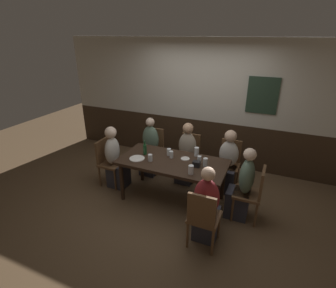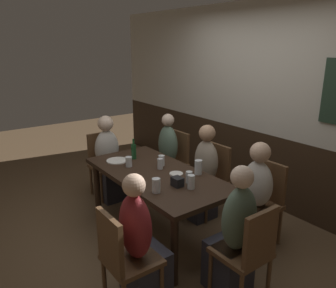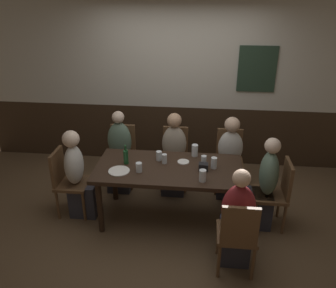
% 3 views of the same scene
% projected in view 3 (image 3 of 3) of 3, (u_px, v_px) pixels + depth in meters
% --- Properties ---
extents(ground_plane, '(12.00, 12.00, 0.00)m').
position_uv_depth(ground_plane, '(169.00, 217.00, 4.52)').
color(ground_plane, brown).
extents(wall_back, '(6.40, 0.13, 2.60)m').
position_uv_depth(wall_back, '(180.00, 85.00, 5.46)').
color(wall_back, '#332316').
rests_on(wall_back, ground_plane).
extents(dining_table, '(1.77, 0.86, 0.74)m').
position_uv_depth(dining_table, '(169.00, 173.00, 4.24)').
color(dining_table, black).
rests_on(dining_table, ground_plane).
extents(chair_mid_far, '(0.40, 0.40, 0.88)m').
position_uv_depth(chair_mid_far, '(175.00, 154.00, 5.07)').
color(chair_mid_far, brown).
rests_on(chair_mid_far, ground_plane).
extents(chair_head_east, '(0.40, 0.40, 0.88)m').
position_uv_depth(chair_head_east, '(276.00, 191.00, 4.19)').
color(chair_head_east, brown).
rests_on(chair_head_east, ground_plane).
extents(chair_right_near, '(0.40, 0.40, 0.88)m').
position_uv_depth(chair_right_near, '(238.00, 233.00, 3.48)').
color(chair_right_near, brown).
rests_on(chair_right_near, ground_plane).
extents(chair_left_far, '(0.40, 0.40, 0.88)m').
position_uv_depth(chair_left_far, '(122.00, 151.00, 5.15)').
color(chair_left_far, brown).
rests_on(chair_left_far, ground_plane).
extents(chair_head_west, '(0.40, 0.40, 0.88)m').
position_uv_depth(chair_head_west, '(67.00, 179.00, 4.44)').
color(chair_head_west, brown).
rests_on(chair_head_west, ground_plane).
extents(chair_right_far, '(0.40, 0.40, 0.88)m').
position_uv_depth(chair_right_far, '(229.00, 157.00, 5.00)').
color(chair_right_far, brown).
rests_on(chair_right_far, ground_plane).
extents(person_mid_far, '(0.34, 0.37, 1.16)m').
position_uv_depth(person_mid_far, '(174.00, 159.00, 4.93)').
color(person_mid_far, '#2D2D38').
rests_on(person_mid_far, ground_plane).
extents(person_head_east, '(0.37, 0.34, 1.18)m').
position_uv_depth(person_head_east, '(263.00, 190.00, 4.20)').
color(person_head_east, '#2D2D38').
rests_on(person_head_east, ground_plane).
extents(person_right_near, '(0.34, 0.37, 1.15)m').
position_uv_depth(person_right_near, '(236.00, 224.00, 3.63)').
color(person_right_near, '#2D2D38').
rests_on(person_right_near, ground_plane).
extents(person_left_far, '(0.34, 0.37, 1.16)m').
position_uv_depth(person_left_far, '(120.00, 157.00, 5.01)').
color(person_left_far, '#2D2D38').
rests_on(person_left_far, ground_plane).
extents(person_head_west, '(0.37, 0.34, 1.16)m').
position_uv_depth(person_head_west, '(79.00, 180.00, 4.42)').
color(person_head_west, '#2D2D38').
rests_on(person_head_west, ground_plane).
extents(person_right_far, '(0.34, 0.37, 1.14)m').
position_uv_depth(person_right_far, '(229.00, 163.00, 4.86)').
color(person_right_far, '#2D2D38').
rests_on(person_right_far, ground_plane).
extents(highball_clear, '(0.08, 0.08, 0.15)m').
position_uv_depth(highball_clear, '(195.00, 151.00, 4.46)').
color(highball_clear, silver).
rests_on(highball_clear, dining_table).
extents(tumbler_water, '(0.08, 0.08, 0.14)m').
position_uv_depth(tumbler_water, '(203.00, 176.00, 3.89)').
color(tumbler_water, silver).
rests_on(tumbler_water, dining_table).
extents(beer_glass_half, '(0.06, 0.06, 0.12)m').
position_uv_depth(beer_glass_half, '(164.00, 159.00, 4.28)').
color(beer_glass_half, silver).
rests_on(beer_glass_half, dining_table).
extents(beer_glass_tall, '(0.07, 0.07, 0.12)m').
position_uv_depth(beer_glass_tall, '(204.00, 161.00, 4.25)').
color(beer_glass_tall, silver).
rests_on(beer_glass_tall, dining_table).
extents(pint_glass_pale, '(0.07, 0.07, 0.14)m').
position_uv_depth(pint_glass_pale, '(214.00, 164.00, 4.17)').
color(pint_glass_pale, silver).
rests_on(pint_glass_pale, dining_table).
extents(tumbler_short, '(0.07, 0.07, 0.12)m').
position_uv_depth(tumbler_short, '(159.00, 156.00, 4.35)').
color(tumbler_short, silver).
rests_on(tumbler_short, dining_table).
extents(pint_glass_stout, '(0.07, 0.07, 0.11)m').
position_uv_depth(pint_glass_stout, '(139.00, 168.00, 4.09)').
color(pint_glass_stout, silver).
rests_on(pint_glass_stout, dining_table).
extents(beer_bottle_green, '(0.06, 0.06, 0.25)m').
position_uv_depth(beer_bottle_green, '(126.00, 156.00, 4.25)').
color(beer_bottle_green, '#194723').
rests_on(beer_bottle_green, dining_table).
extents(plate_white_large, '(0.25, 0.25, 0.01)m').
position_uv_depth(plate_white_large, '(119.00, 171.00, 4.11)').
color(plate_white_large, white).
rests_on(plate_white_large, dining_table).
extents(plate_white_small, '(0.14, 0.14, 0.01)m').
position_uv_depth(plate_white_small, '(183.00, 162.00, 4.32)').
color(plate_white_small, white).
rests_on(plate_white_small, dining_table).
extents(condiment_caddy, '(0.11, 0.09, 0.09)m').
position_uv_depth(condiment_caddy, '(203.00, 167.00, 4.12)').
color(condiment_caddy, black).
rests_on(condiment_caddy, dining_table).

